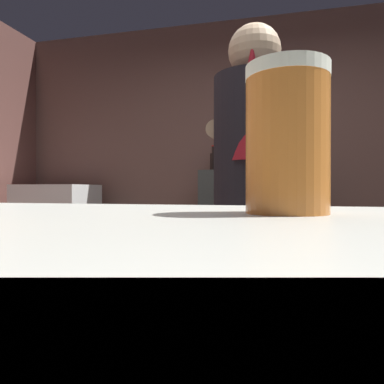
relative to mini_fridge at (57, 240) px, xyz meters
name	(u,v)px	position (x,y,z in m)	size (l,w,h in m)	color
wall_back	(267,158)	(2.01, 0.45, 0.81)	(5.20, 0.10, 2.70)	brown
prep_counter	(325,300)	(2.36, -1.11, -0.08)	(2.10, 0.60, 0.93)	brown
back_shelf	(250,237)	(1.87, 0.17, 0.06)	(0.89, 0.36, 1.22)	#383D3C
mini_fridge	(57,240)	(0.00, 0.00, 0.00)	(0.68, 0.58, 1.09)	white
bartender	(254,198)	(2.02, -1.57, 0.46)	(0.43, 0.51, 1.74)	#262B30
mixing_bowl	(235,205)	(1.88, -1.03, 0.41)	(0.18, 0.18, 0.05)	#C34829
chefs_knife	(315,211)	(2.30, -1.16, 0.39)	(0.24, 0.03, 0.01)	silver
pint_glass_far	(287,140)	(2.13, -2.70, 0.55)	(0.08, 0.08, 0.15)	orange
bottle_olive_oil	(230,161)	(1.68, 0.25, 0.76)	(0.05, 0.05, 0.24)	#4A8A34
bottle_vinegar	(239,163)	(1.77, 0.21, 0.74)	(0.06, 0.06, 0.17)	#478A30
bottle_soy	(213,161)	(1.51, 0.25, 0.77)	(0.06, 0.06, 0.25)	black
bottle_hot_sauce	(295,159)	(2.26, 0.14, 0.76)	(0.07, 0.07, 0.23)	#4F8D39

